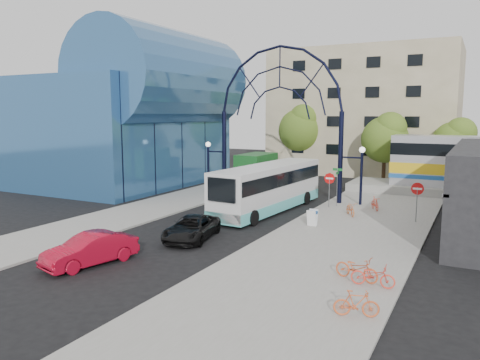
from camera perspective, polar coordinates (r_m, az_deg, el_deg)
The scene contains 22 objects.
ground at distance 25.94m, azimuth -7.52°, elevation -7.25°, with size 120.00×120.00×0.00m, color black.
sidewalk_east at distance 26.16m, azimuth 12.40°, elevation -7.10°, with size 8.00×56.00×0.12m, color gray.
plaza_west at distance 34.40m, azimuth -10.67°, elevation -3.39°, with size 5.00×50.00×0.12m, color gray.
gateway_arch at distance 37.38m, azimuth 4.85°, elevation 10.72°, with size 13.64×0.44×12.10m.
stop_sign at distance 34.18m, azimuth 10.85°, elevation -0.18°, with size 0.80×0.07×2.50m.
do_not_enter_sign at distance 31.01m, azimuth 20.80°, elevation -1.45°, with size 0.76×0.07×2.48m.
street_name_sign at distance 34.62m, azimuth 11.78°, elevation 0.13°, with size 0.70×0.70×2.80m.
sandwich_board at distance 28.51m, azimuth 8.82°, elevation -4.33°, with size 0.55×0.61×0.99m.
transit_hall at distance 46.27m, azimuth -12.61°, elevation 7.75°, with size 16.50×18.00×14.50m.
apartment_block at distance 56.78m, azimuth 15.02°, elevation 8.01°, with size 20.00×12.10×14.00m.
tree_north_a at distance 47.15m, azimuth 17.40°, elevation 5.04°, with size 4.48×4.48×7.00m.
tree_north_b at distance 53.61m, azimuth 7.58°, elevation 6.37°, with size 5.12×5.12×8.00m.
tree_north_c at distance 48.48m, azimuth 24.82°, elevation 4.34°, with size 4.16×4.16×6.50m.
city_bus at distance 32.89m, azimuth 3.53°, elevation -0.88°, with size 3.51×12.05×3.27m.
green_truck at distance 43.47m, azimuth 2.49°, elevation 1.18°, with size 2.54×6.37×3.20m.
black_suv at distance 25.80m, azimuth -5.92°, elevation -5.85°, with size 2.12×4.59×1.28m, color black.
red_sedan at distance 22.53m, azimuth -17.79°, elevation -8.07°, with size 1.52×4.35×1.43m, color #A90A21.
bike_near_a at distance 31.95m, azimuth 13.33°, elevation -3.44°, with size 0.59×1.68×0.88m, color orange.
bike_near_b at distance 34.13m, azimuth 16.13°, elevation -2.77°, with size 0.44×1.55×0.93m, color #F64931.
bike_far_a at distance 19.35m, azimuth 15.89°, elevation -11.13°, with size 0.60×1.72×0.90m, color #EA402E.
bike_far_b at distance 16.54m, azimuth 14.00°, elevation -14.41°, with size 0.43×1.52×0.91m, color #D5572A.
bike_far_c at distance 19.88m, azimuth 14.04°, elevation -10.40°, with size 0.66×1.89×0.99m, color #CD5329.
Camera 1 is at (14.45, -20.43, 6.85)m, focal length 35.00 mm.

